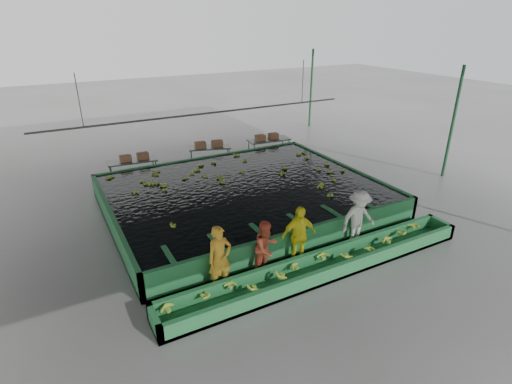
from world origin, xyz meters
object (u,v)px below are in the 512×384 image
worker_c (299,236)px  box_stack_left (135,160)px  packing_table_left (133,170)px  worker_d (358,218)px  flotation_tank (244,196)px  sorting_trough (324,266)px  worker_b (266,248)px  packing_table_right (269,148)px  box_stack_right (267,139)px  worker_a (220,259)px  packing_table_mid (210,156)px  box_stack_mid (209,147)px

worker_c → box_stack_left: size_ratio=1.50×
worker_c → packing_table_left: bearing=115.1°
worker_d → flotation_tank: bearing=117.4°
sorting_trough → box_stack_left: (-3.04, 9.90, 0.72)m
sorting_trough → worker_b: bearing=151.4°
worker_b → box_stack_left: (-1.57, 9.10, 0.13)m
flotation_tank → sorting_trough: bearing=-90.0°
worker_c → worker_d: (2.29, 0.00, 0.00)m
packing_table_right → box_stack_left: box_stack_left is taller
box_stack_left → sorting_trough: bearing=-73.0°
sorting_trough → box_stack_right: bearing=69.0°
worker_c → packing_table_left: size_ratio=0.88×
packing_table_left → box_stack_right: 6.94m
box_stack_left → worker_d: bearing=-61.4°
worker_a → worker_c: bearing=-3.1°
packing_table_left → worker_d: bearing=-61.0°
sorting_trough → packing_table_mid: bearing=86.0°
packing_table_right → box_stack_mid: size_ratio=1.60×
worker_b → worker_c: (1.10, 0.00, 0.10)m
worker_c → packing_table_right: worker_c is taller
flotation_tank → packing_table_right: packing_table_right is taller
worker_c → box_stack_right: bearing=73.6°
worker_d → worker_b: bearing=-176.7°
worker_a → packing_table_mid: size_ratio=0.92×
packing_table_left → packing_table_mid: bearing=4.9°
flotation_tank → box_stack_mid: 5.18m
worker_b → packing_table_mid: size_ratio=0.82×
worker_c → packing_table_mid: worker_c is taller
box_stack_mid → worker_c: bearing=-96.3°
flotation_tank → packing_table_right: (3.88, 4.72, 0.05)m
worker_d → box_stack_right: worker_d is taller
worker_c → packing_table_right: 9.98m
worker_c → worker_d: 2.29m
flotation_tank → sorting_trough: flotation_tank is taller
packing_table_mid → box_stack_left: size_ratio=1.63×
flotation_tank → packing_table_left: packing_table_left is taller
sorting_trough → worker_d: bearing=22.6°
box_stack_right → worker_c: bearing=-114.6°
worker_a → sorting_trough: bearing=-18.6°
flotation_tank → worker_d: bearing=-65.9°
box_stack_mid → box_stack_left: bearing=-175.2°
worker_b → box_stack_mid: 9.65m
worker_a → worker_c: worker_c is taller
sorting_trough → packing_table_right: packing_table_right is taller
box_stack_left → box_stack_right: size_ratio=1.00×
worker_d → packing_table_mid: worker_d is taller
box_stack_right → packing_table_mid: bearing=172.7°
sorting_trough → worker_a: 3.08m
sorting_trough → packing_table_mid: (0.72, 10.26, 0.22)m
sorting_trough → worker_d: worker_d is taller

